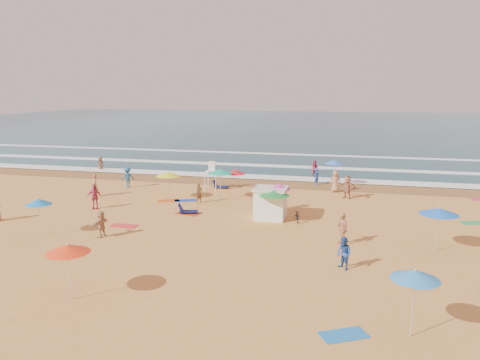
# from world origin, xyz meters

# --- Properties ---
(ground) EXTENTS (220.00, 220.00, 0.00)m
(ground) POSITION_xyz_m (0.00, 0.00, 0.00)
(ground) COLOR gold
(ground) RESTS_ON ground
(ocean) EXTENTS (220.00, 140.00, 0.18)m
(ocean) POSITION_xyz_m (0.00, 84.00, 0.00)
(ocean) COLOR #0C4756
(ocean) RESTS_ON ground
(wet_sand) EXTENTS (220.00, 220.00, 0.00)m
(wet_sand) POSITION_xyz_m (0.00, 12.50, 0.01)
(wet_sand) COLOR olive
(wet_sand) RESTS_ON ground
(surf_foam) EXTENTS (200.00, 18.70, 0.05)m
(surf_foam) POSITION_xyz_m (0.00, 21.32, 0.10)
(surf_foam) COLOR white
(surf_foam) RESTS_ON ground
(cabana) EXTENTS (2.00, 2.00, 2.00)m
(cabana) POSITION_xyz_m (1.29, 0.69, 1.00)
(cabana) COLOR white
(cabana) RESTS_ON ground
(cabana_roof) EXTENTS (2.20, 2.20, 0.12)m
(cabana_roof) POSITION_xyz_m (1.29, 0.69, 2.06)
(cabana_roof) COLOR silver
(cabana_roof) RESTS_ON cabana
(bicycle) EXTENTS (0.80, 1.65, 0.83)m
(bicycle) POSITION_xyz_m (3.19, 0.39, 0.41)
(bicycle) COLOR black
(bicycle) RESTS_ON ground
(lifeguard_stand) EXTENTS (1.20, 1.20, 2.10)m
(lifeguard_stand) POSITION_xyz_m (-5.34, 8.73, 1.05)
(lifeguard_stand) COLOR white
(lifeguard_stand) RESTS_ON ground
(beach_umbrellas) EXTENTS (65.22, 29.36, 0.74)m
(beach_umbrellas) POSITION_xyz_m (1.19, -0.86, 2.14)
(beach_umbrellas) COLOR #16B381
(beach_umbrellas) RESTS_ON ground
(loungers) EXTENTS (49.66, 24.52, 0.34)m
(loungers) POSITION_xyz_m (4.43, -4.95, 0.17)
(loungers) COLOR #0D1645
(loungers) RESTS_ON ground
(towels) EXTENTS (36.28, 25.13, 0.03)m
(towels) POSITION_xyz_m (0.52, -3.17, 0.01)
(towels) COLOR #BE3917
(towels) RESTS_ON ground
(beachgoers) EXTENTS (45.42, 29.33, 2.14)m
(beachgoers) POSITION_xyz_m (-1.66, 4.32, 0.85)
(beachgoers) COLOR brown
(beachgoers) RESTS_ON ground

